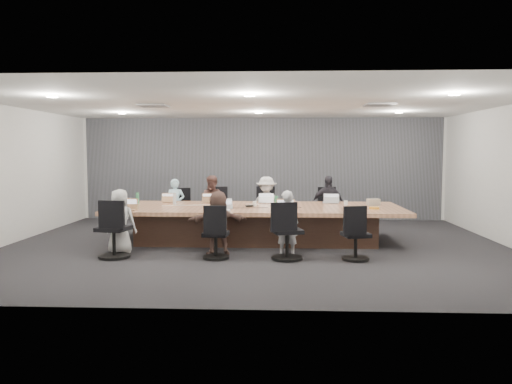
{
  "coord_description": "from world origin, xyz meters",
  "views": [
    {
      "loc": [
        0.47,
        -9.8,
        1.89
      ],
      "look_at": [
        0.0,
        0.4,
        1.05
      ],
      "focal_mm": 35.0,
      "sensor_mm": 36.0,
      "label": 1
    }
  ],
  "objects_px": {
    "laptop_4": "(129,210)",
    "bottle_green_left": "(137,198)",
    "chair_4": "(114,233)",
    "laptop_0": "(170,202)",
    "chair_2": "(267,212)",
    "person_4": "(120,222)",
    "conference_table": "(256,223)",
    "chair_6": "(287,236)",
    "person_0": "(175,205)",
    "canvas_bag": "(373,202)",
    "person_6": "(287,223)",
    "chair_3": "(326,213)",
    "laptop_6": "(286,211)",
    "chair_1": "(215,212)",
    "person_2": "(266,204)",
    "chair_7": "(356,239)",
    "person_5": "(218,223)",
    "bottle_clear": "(175,199)",
    "laptop_3": "(330,202)",
    "stapler": "(281,207)",
    "snack_packet": "(374,208)",
    "laptop_5": "(222,210)",
    "bottle_green_right": "(276,202)",
    "laptop_1": "(210,202)",
    "laptop_2": "(266,202)",
    "person_3": "(328,204)",
    "mug_brown": "(128,204)",
    "chair_5": "(216,238)",
    "chair_0": "(178,213)",
    "person_1": "(213,203)"
  },
  "relations": [
    {
      "from": "laptop_6",
      "to": "chair_1",
      "type": "bearing_deg",
      "value": 129.28
    },
    {
      "from": "person_2",
      "to": "person_6",
      "type": "height_order",
      "value": "person_2"
    },
    {
      "from": "laptop_3",
      "to": "laptop_4",
      "type": "height_order",
      "value": "same"
    },
    {
      "from": "laptop_4",
      "to": "person_5",
      "type": "height_order",
      "value": "person_5"
    },
    {
      "from": "chair_6",
      "to": "person_3",
      "type": "xyz_separation_m",
      "value": [
        1.0,
        3.05,
        0.24
      ]
    },
    {
      "from": "chair_3",
      "to": "laptop_0",
      "type": "relative_size",
      "value": 2.7
    },
    {
      "from": "person_5",
      "to": "bottle_clear",
      "type": "height_order",
      "value": "person_5"
    },
    {
      "from": "chair_1",
      "to": "bottle_green_right",
      "type": "xyz_separation_m",
      "value": [
        1.49,
        -2.04,
        0.46
      ]
    },
    {
      "from": "laptop_1",
      "to": "person_2",
      "type": "xyz_separation_m",
      "value": [
        1.25,
        0.55,
        -0.1
      ]
    },
    {
      "from": "chair_5",
      "to": "snack_packet",
      "type": "bearing_deg",
      "value": 28.77
    },
    {
      "from": "laptop_2",
      "to": "person_6",
      "type": "xyz_separation_m",
      "value": [
        0.44,
        -2.15,
        -0.16
      ]
    },
    {
      "from": "person_0",
      "to": "canvas_bag",
      "type": "bearing_deg",
      "value": -12.17
    },
    {
      "from": "person_5",
      "to": "person_3",
      "type": "bearing_deg",
      "value": -143.94
    },
    {
      "from": "person_2",
      "to": "stapler",
      "type": "xyz_separation_m",
      "value": [
        0.34,
        -1.64,
        0.12
      ]
    },
    {
      "from": "chair_7",
      "to": "person_0",
      "type": "relative_size",
      "value": 0.6
    },
    {
      "from": "chair_5",
      "to": "laptop_1",
      "type": "bearing_deg",
      "value": 104.64
    },
    {
      "from": "laptop_4",
      "to": "person_6",
      "type": "xyz_separation_m",
      "value": [
        3.06,
        -0.55,
        -0.16
      ]
    },
    {
      "from": "conference_table",
      "to": "chair_6",
      "type": "relative_size",
      "value": 7.1
    },
    {
      "from": "laptop_6",
      "to": "stapler",
      "type": "xyz_separation_m",
      "value": [
        -0.1,
        0.51,
        0.02
      ]
    },
    {
      "from": "person_3",
      "to": "mug_brown",
      "type": "distance_m",
      "value": 4.54
    },
    {
      "from": "laptop_6",
      "to": "bottle_clear",
      "type": "distance_m",
      "value": 2.65
    },
    {
      "from": "laptop_0",
      "to": "person_6",
      "type": "distance_m",
      "value": 3.38
    },
    {
      "from": "person_0",
      "to": "person_6",
      "type": "distance_m",
      "value": 3.75
    },
    {
      "from": "laptop_4",
      "to": "bottle_green_left",
      "type": "distance_m",
      "value": 1.26
    },
    {
      "from": "person_6",
      "to": "mug_brown",
      "type": "relative_size",
      "value": 11.26
    },
    {
      "from": "conference_table",
      "to": "chair_2",
      "type": "relative_size",
      "value": 7.16
    },
    {
      "from": "laptop_3",
      "to": "bottle_green_left",
      "type": "bearing_deg",
      "value": 8.16
    },
    {
      "from": "person_6",
      "to": "bottle_green_right",
      "type": "xyz_separation_m",
      "value": [
        -0.2,
        1.01,
        0.28
      ]
    },
    {
      "from": "chair_2",
      "to": "person_4",
      "type": "height_order",
      "value": "person_4"
    },
    {
      "from": "chair_6",
      "to": "laptop_0",
      "type": "relative_size",
      "value": 2.78
    },
    {
      "from": "chair_4",
      "to": "laptop_0",
      "type": "height_order",
      "value": "chair_4"
    },
    {
      "from": "chair_4",
      "to": "person_6",
      "type": "distance_m",
      "value": 3.09
    },
    {
      "from": "canvas_bag",
      "to": "laptop_5",
      "type": "bearing_deg",
      "value": -160.05
    },
    {
      "from": "chair_7",
      "to": "laptop_6",
      "type": "relative_size",
      "value": 2.11
    },
    {
      "from": "chair_1",
      "to": "chair_7",
      "type": "distance_m",
      "value": 4.45
    },
    {
      "from": "chair_1",
      "to": "chair_3",
      "type": "xyz_separation_m",
      "value": [
        2.69,
        0.0,
        -0.0
      ]
    },
    {
      "from": "chair_3",
      "to": "laptop_0",
      "type": "bearing_deg",
      "value": 6.26
    },
    {
      "from": "person_2",
      "to": "person_4",
      "type": "xyz_separation_m",
      "value": [
        -2.62,
        -2.7,
        -0.05
      ]
    },
    {
      "from": "snack_packet",
      "to": "laptop_5",
      "type": "bearing_deg",
      "value": -171.6
    },
    {
      "from": "laptop_0",
      "to": "person_1",
      "type": "xyz_separation_m",
      "value": [
        0.91,
        0.55,
        -0.09
      ]
    },
    {
      "from": "person_1",
      "to": "mug_brown",
      "type": "bearing_deg",
      "value": -134.63
    },
    {
      "from": "chair_1",
      "to": "bottle_clear",
      "type": "xyz_separation_m",
      "value": [
        -0.71,
        -1.38,
        0.45
      ]
    },
    {
      "from": "laptop_3",
      "to": "stapler",
      "type": "relative_size",
      "value": 2.16
    },
    {
      "from": "laptop_5",
      "to": "stapler",
      "type": "xyz_separation_m",
      "value": [
        1.15,
        0.51,
        0.02
      ]
    },
    {
      "from": "bottle_green_right",
      "to": "laptop_5",
      "type": "bearing_deg",
      "value": -156.49
    },
    {
      "from": "laptop_5",
      "to": "chair_1",
      "type": "bearing_deg",
      "value": 89.11
    },
    {
      "from": "person_4",
      "to": "person_3",
      "type": "bearing_deg",
      "value": -144.81
    },
    {
      "from": "chair_1",
      "to": "chair_3",
      "type": "distance_m",
      "value": 2.69
    },
    {
      "from": "laptop_0",
      "to": "snack_packet",
      "type": "height_order",
      "value": "snack_packet"
    },
    {
      "from": "chair_0",
      "to": "laptop_0",
      "type": "relative_size",
      "value": 2.51
    }
  ]
}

